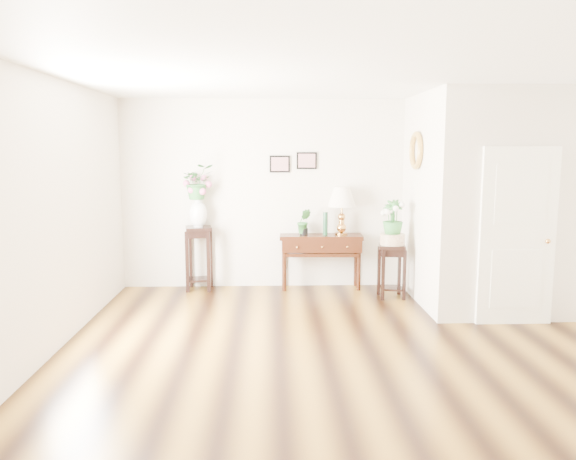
{
  "coord_description": "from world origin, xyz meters",
  "views": [
    {
      "loc": [
        -0.8,
        -5.62,
        2.06
      ],
      "look_at": [
        -0.57,
        1.3,
        1.07
      ],
      "focal_mm": 35.0,
      "sensor_mm": 36.0,
      "label": 1
    }
  ],
  "objects_px": {
    "table_lamp": "(342,211)",
    "plant_stand_a": "(199,258)",
    "console_table": "(321,262)",
    "plant_stand_b": "(391,271)"
  },
  "relations": [
    {
      "from": "table_lamp",
      "to": "plant_stand_a",
      "type": "relative_size",
      "value": 0.76
    },
    {
      "from": "table_lamp",
      "to": "plant_stand_a",
      "type": "bearing_deg",
      "value": -179.43
    },
    {
      "from": "plant_stand_b",
      "to": "table_lamp",
      "type": "bearing_deg",
      "value": 139.36
    },
    {
      "from": "console_table",
      "to": "plant_stand_a",
      "type": "relative_size",
      "value": 1.29
    },
    {
      "from": "table_lamp",
      "to": "plant_stand_a",
      "type": "xyz_separation_m",
      "value": [
        -2.11,
        -0.02,
        -0.69
      ]
    },
    {
      "from": "plant_stand_a",
      "to": "plant_stand_b",
      "type": "distance_m",
      "value": 2.8
    },
    {
      "from": "table_lamp",
      "to": "plant_stand_b",
      "type": "xyz_separation_m",
      "value": [
        0.64,
        -0.55,
        -0.79
      ]
    },
    {
      "from": "plant_stand_b",
      "to": "console_table",
      "type": "bearing_deg",
      "value": 149.77
    },
    {
      "from": "console_table",
      "to": "plant_stand_a",
      "type": "xyz_separation_m",
      "value": [
        -1.8,
        -0.02,
        0.07
      ]
    },
    {
      "from": "plant_stand_a",
      "to": "plant_stand_b",
      "type": "relative_size",
      "value": 1.25
    }
  ]
}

